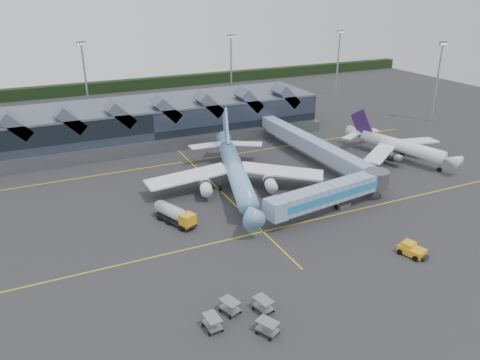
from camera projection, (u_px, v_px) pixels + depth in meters
name	position (u px, v px, depth m)	size (l,w,h in m)	color
ground	(242.00, 211.00, 82.17)	(260.00, 260.00, 0.00)	#272629
taxi_stripes	(220.00, 190.00, 90.53)	(120.00, 60.00, 0.01)	gold
tree_line_far	(116.00, 86.00, 173.35)	(260.00, 4.00, 4.00)	black
terminal	(144.00, 122.00, 117.90)	(90.00, 22.25, 12.52)	black
light_masts	(216.00, 74.00, 138.01)	(132.40, 42.56, 22.45)	#92959A
main_airliner	(235.00, 171.00, 89.82)	(33.67, 39.58, 12.96)	#6BA4D9
regional_jet	(398.00, 145.00, 106.19)	(25.42, 28.28, 9.81)	white
jet_bridge	(338.00, 191.00, 81.73)	(27.00, 7.47, 5.29)	#7897C8
fuel_truck	(174.00, 214.00, 77.69)	(5.27, 8.75, 3.00)	black
pushback_tug	(412.00, 250.00, 68.76)	(3.55, 4.58, 1.85)	#EDA516
baggage_carts	(243.00, 314.00, 55.07)	(8.74, 8.10, 1.73)	gray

